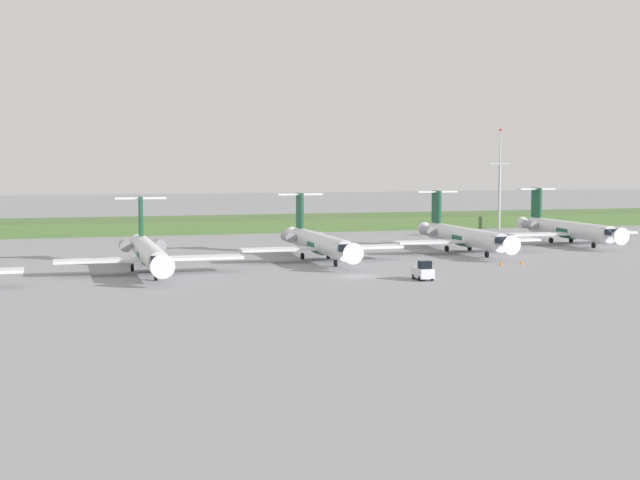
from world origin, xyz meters
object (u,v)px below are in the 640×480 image
at_px(regional_jet_third, 319,242).
at_px(safety_cone_mid_marker, 522,262).
at_px(safety_cone_front_marker, 501,263).
at_px(regional_jet_fifth, 567,228).
at_px(antenna_mast, 500,187).
at_px(regional_jet_second, 149,252).
at_px(regional_jet_fourth, 463,236).
at_px(baggage_tug, 423,272).

relative_size(regional_jet_third, safety_cone_mid_marker, 56.36).
xyz_separation_m(regional_jet_third, safety_cone_front_marker, (21.58, -12.52, -2.26)).
relative_size(regional_jet_fifth, antenna_mast, 1.54).
height_order(regional_jet_second, regional_jet_third, same).
xyz_separation_m(regional_jet_fourth, regional_jet_fifth, (22.72, 8.54, 0.00)).
height_order(regional_jet_fourth, antenna_mast, antenna_mast).
height_order(regional_jet_fourth, safety_cone_mid_marker, regional_jet_fourth).
bearing_deg(regional_jet_fourth, regional_jet_second, -165.26).
xyz_separation_m(antenna_mast, safety_cone_mid_marker, (-26.01, -58.32, -8.14)).
height_order(baggage_tug, safety_cone_front_marker, baggage_tug).
xyz_separation_m(regional_jet_fifth, safety_cone_mid_marker, (-22.00, -25.68, -2.26)).
bearing_deg(regional_jet_third, safety_cone_mid_marker, -26.16).
relative_size(antenna_mast, safety_cone_front_marker, 36.65).
bearing_deg(safety_cone_mid_marker, regional_jet_third, 153.84).
height_order(regional_jet_third, regional_jet_fifth, same).
distance_m(regional_jet_fourth, regional_jet_fifth, 24.27).
relative_size(regional_jet_second, regional_jet_fifth, 1.00).
relative_size(regional_jet_second, regional_jet_fourth, 1.00).
distance_m(regional_jet_third, baggage_tug, 24.62).
distance_m(regional_jet_second, regional_jet_fourth, 49.84).
relative_size(regional_jet_fourth, antenna_mast, 1.54).
height_order(regional_jet_second, safety_cone_front_marker, regional_jet_second).
distance_m(regional_jet_third, safety_cone_mid_marker, 27.75).
distance_m(regional_jet_second, safety_cone_mid_marker, 49.18).
bearing_deg(regional_jet_third, regional_jet_fifth, 16.07).
xyz_separation_m(regional_jet_fourth, safety_cone_mid_marker, (0.72, -17.15, -2.26)).
relative_size(baggage_tug, safety_cone_front_marker, 5.82).
distance_m(regional_jet_third, regional_jet_fourth, 24.61).
xyz_separation_m(regional_jet_fourth, baggage_tug, (-18.27, -28.82, -1.53)).
distance_m(regional_jet_second, safety_cone_front_marker, 45.98).
xyz_separation_m(baggage_tug, safety_cone_front_marker, (15.74, 11.35, -0.73)).
distance_m(regional_jet_fourth, safety_cone_mid_marker, 17.31).
bearing_deg(regional_jet_fifth, safety_cone_front_marker, -134.15).
relative_size(regional_jet_second, regional_jet_third, 1.00).
relative_size(regional_jet_fourth, safety_cone_mid_marker, 56.36).
relative_size(regional_jet_fourth, baggage_tug, 9.69).
xyz_separation_m(regional_jet_third, baggage_tug, (5.84, -23.87, -1.53)).
height_order(antenna_mast, safety_cone_front_marker, antenna_mast).
xyz_separation_m(regional_jet_fifth, antenna_mast, (4.01, 32.63, 5.88)).
bearing_deg(baggage_tug, safety_cone_mid_marker, 31.59).
bearing_deg(antenna_mast, regional_jet_fourth, -122.99).
bearing_deg(safety_cone_front_marker, regional_jet_fourth, 81.77).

